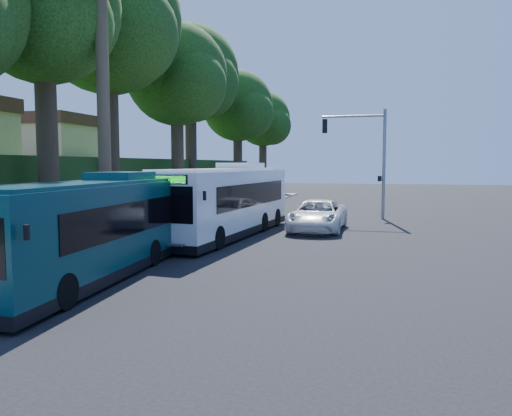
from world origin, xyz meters
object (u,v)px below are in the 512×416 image
(pickup, at_px, (318,215))
(bus_shelter, at_px, (108,202))
(teal_bus, at_px, (97,226))
(white_bus, at_px, (228,200))

(pickup, bearing_deg, bus_shelter, -144.05)
(teal_bus, bearing_deg, white_bus, 79.23)
(teal_bus, relative_size, pickup, 1.89)
(bus_shelter, height_order, white_bus, white_bus)
(white_bus, relative_size, teal_bus, 1.11)
(bus_shelter, height_order, teal_bus, teal_bus)
(bus_shelter, bearing_deg, white_bus, 34.28)
(teal_bus, bearing_deg, bus_shelter, 114.81)
(white_bus, distance_m, teal_bus, 9.64)
(bus_shelter, bearing_deg, teal_bus, -61.63)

